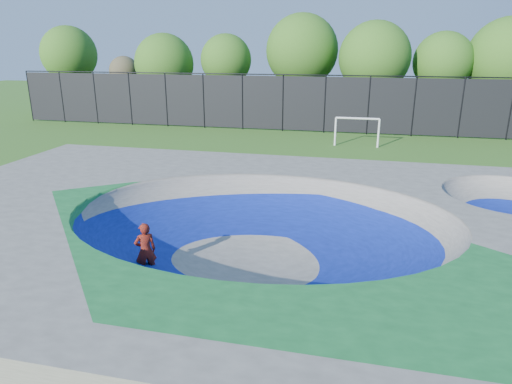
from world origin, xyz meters
TOP-DOWN VIEW (x-y plane):
  - ground at (0.00, 0.00)m, footprint 120.00×120.00m
  - skate_deck at (0.00, 0.00)m, footprint 22.00×14.00m
  - skater at (-2.80, -1.62)m, footprint 0.68×0.64m
  - skateboard at (-2.80, -1.62)m, footprint 0.74×0.66m
  - soccer_goal at (2.36, 16.72)m, footprint 2.72×0.12m
  - fence at (0.00, 21.00)m, footprint 48.09×0.09m
  - treeline at (2.33, 25.96)m, footprint 51.91×7.50m

SIDE VIEW (x-z plane):
  - ground at x=0.00m, z-range 0.00..0.00m
  - skateboard at x=-2.80m, z-range 0.00..0.05m
  - skate_deck at x=0.00m, z-range 0.00..1.50m
  - skater at x=-2.80m, z-range 0.00..1.55m
  - soccer_goal at x=2.36m, z-range 0.34..2.13m
  - fence at x=0.00m, z-range 0.08..4.12m
  - treeline at x=2.33m, z-range 0.77..9.26m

